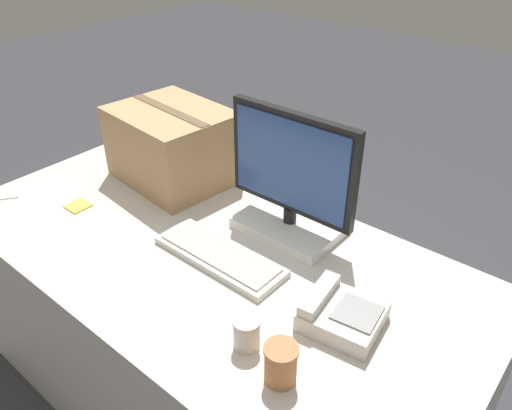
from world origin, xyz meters
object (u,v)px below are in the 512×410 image
Objects in this scene: paper_cup_right at (281,364)px; paper_cup_left at (247,333)px; keyboard at (220,256)px; monitor at (291,187)px; cardboard_box at (173,145)px; sticky_note_pad at (78,206)px; desk_phone at (341,314)px.

paper_cup_left is at bearing 167.68° from paper_cup_right.
paper_cup_right is at bearing -29.22° from keyboard.
monitor is at bearing 75.24° from keyboard.
paper_cup_right reaches higher than keyboard.
cardboard_box reaches higher than paper_cup_left.
keyboard is at bearing 144.17° from paper_cup_left.
monitor is at bearing 114.73° from paper_cup_left.
keyboard is 4.93× the size of paper_cup_left.
monitor reaches higher than paper_cup_left.
paper_cup_right is 1.04m from sticky_note_pad.
monitor is at bearing 28.86° from sticky_note_pad.
keyboard is 0.36m from paper_cup_left.
keyboard is 5.82× the size of sticky_note_pad.
monitor is 2.09× the size of desk_phone.
monitor is 0.57m from cardboard_box.
paper_cup_right is 1.39× the size of sticky_note_pad.
paper_cup_right is at bearing -7.27° from sticky_note_pad.
monitor is 6.09× the size of sticky_note_pad.
keyboard is 0.58m from cardboard_box.
desk_phone is at bearing 57.04° from paper_cup_left.
keyboard is 0.49m from paper_cup_right.
cardboard_box is at bearing 151.94° from keyboard.
sticky_note_pad is at bearing 178.50° from desk_phone.
paper_cup_left is 0.13m from paper_cup_right.
monitor is 4.39× the size of paper_cup_right.
keyboard is 2.00× the size of desk_phone.
paper_cup_left is at bearing -6.54° from sticky_note_pad.
monitor is 5.16× the size of paper_cup_left.
monitor is 0.98× the size of cardboard_box.
cardboard_box reaches higher than paper_cup_right.
paper_cup_right is (-0.01, -0.25, 0.02)m from desk_phone.
desk_phone is 0.47× the size of cardboard_box.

